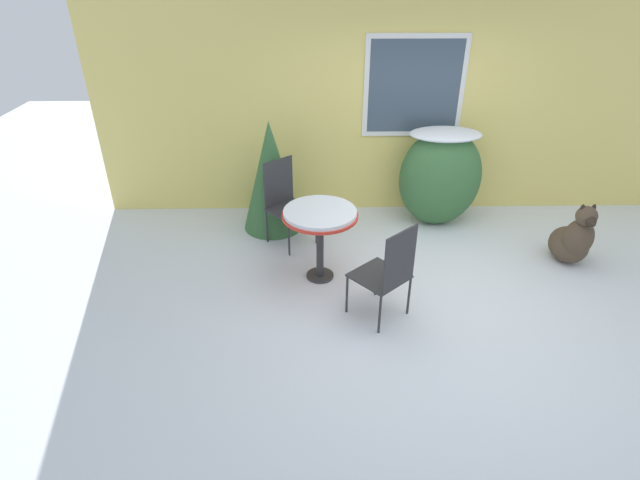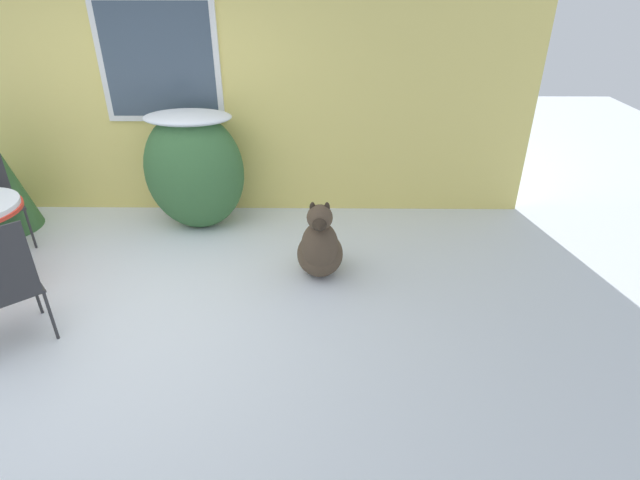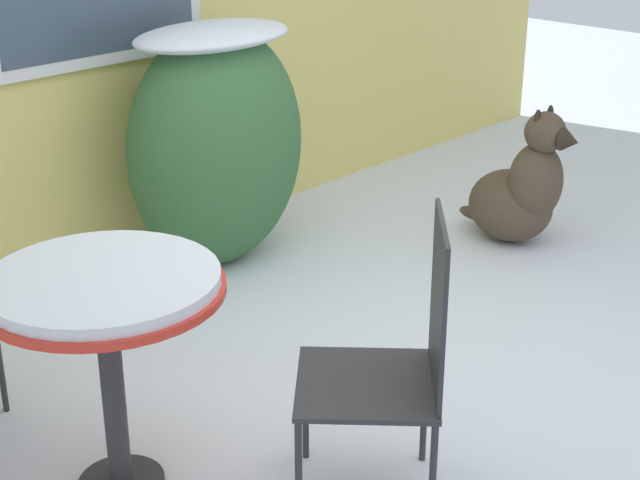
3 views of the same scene
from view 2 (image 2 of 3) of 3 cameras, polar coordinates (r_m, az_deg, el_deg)
name	(u,v)px [view 2 (image 2 of 3)]	position (r m, az deg, el deg)	size (l,w,h in m)	color
ground_plane	(107,322)	(4.43, -23.12, -8.58)	(16.00, 16.00, 0.00)	silver
house_wall	(156,60)	(5.73, -18.22, 18.97)	(8.00, 0.10, 3.34)	#E5D16B
shrub_left	(194,168)	(5.41, -14.20, 7.93)	(1.04, 0.65, 1.27)	#386638
patio_chair_far_side	(2,284)	(4.21, -32.55, -4.22)	(0.65, 0.65, 1.02)	#2D2D30
dog	(320,248)	(4.49, -0.01, -0.93)	(0.42, 0.72, 0.79)	#4C3D2D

